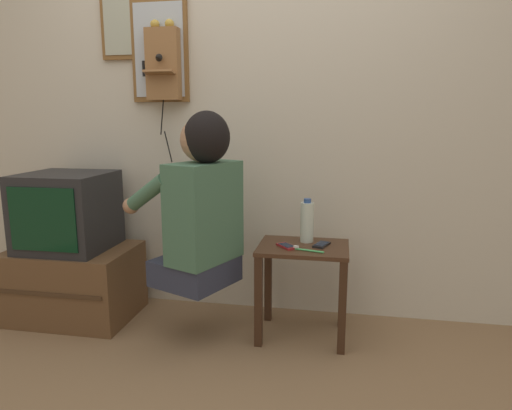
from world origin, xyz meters
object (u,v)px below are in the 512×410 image
object	(u,v)px
person	(201,204)
cell_phone_held	(287,246)
cell_phone_spare	(322,245)
water_bottle	(307,222)
television	(67,211)
framed_picture	(125,27)
toothbrush	(306,250)
wall_phone_antique	(164,64)
wall_mirror	(160,50)

from	to	relation	value
person	cell_phone_held	xyz separation A→B (m)	(0.44, 0.11, -0.24)
cell_phone_held	cell_phone_spare	size ratio (longest dim) A/B	0.98
water_bottle	television	bearing A→B (deg)	-176.63
person	framed_picture	distance (m)	1.25
cell_phone_held	toothbrush	size ratio (longest dim) A/B	0.83
television	water_bottle	world-z (taller)	television
person	wall_phone_antique	size ratio (longest dim) A/B	1.10
cell_phone_held	toothbrush	distance (m)	0.12
wall_mirror	water_bottle	bearing A→B (deg)	-14.64
cell_phone_held	water_bottle	xyz separation A→B (m)	(0.10, 0.13, 0.11)
framed_picture	wall_mirror	distance (m)	0.26
wall_mirror	cell_phone_spare	distance (m)	1.51
wall_phone_antique	toothbrush	distance (m)	1.39
wall_phone_antique	cell_phone_spare	xyz separation A→B (m)	(0.97, -0.27, -0.99)
cell_phone_held	water_bottle	size ratio (longest dim) A/B	0.55
person	water_bottle	world-z (taller)	person
framed_picture	cell_phone_held	world-z (taller)	framed_picture
person	cell_phone_spare	world-z (taller)	person
toothbrush	wall_mirror	bearing A→B (deg)	80.30
wall_mirror	framed_picture	bearing A→B (deg)	179.18
wall_mirror	cell_phone_spare	xyz separation A→B (m)	(1.01, -0.31, -1.08)
person	wall_phone_antique	bearing A→B (deg)	61.36
wall_mirror	cell_phone_held	size ratio (longest dim) A/B	4.54
television	cell_phone_held	xyz separation A→B (m)	(1.32, -0.05, -0.13)
water_bottle	toothbrush	distance (m)	0.21
wall_mirror	cell_phone_held	world-z (taller)	wall_mirror
framed_picture	toothbrush	size ratio (longest dim) A/B	2.34
cell_phone_spare	water_bottle	size ratio (longest dim) A/B	0.56
wall_phone_antique	cell_phone_held	xyz separation A→B (m)	(0.79, -0.33, -0.99)
wall_phone_antique	toothbrush	size ratio (longest dim) A/B	5.16
person	cell_phone_held	size ratio (longest dim) A/B	6.87
cell_phone_spare	toothbrush	xyz separation A→B (m)	(-0.07, -0.12, 0.00)
person	wall_mirror	size ratio (longest dim) A/B	1.51
cell_phone_spare	television	bearing A→B (deg)	-160.31
cell_phone_held	toothbrush	xyz separation A→B (m)	(0.11, -0.05, 0.00)
framed_picture	cell_phone_spare	distance (m)	1.76
wall_mirror	cell_phone_held	bearing A→B (deg)	-24.21
cell_phone_spare	toothbrush	bearing A→B (deg)	-102.79
wall_phone_antique	cell_phone_held	size ratio (longest dim) A/B	6.25
person	framed_picture	size ratio (longest dim) A/B	2.43
wall_phone_antique	cell_phone_spare	bearing A→B (deg)	-15.34
wall_mirror	wall_phone_antique	bearing A→B (deg)	-45.86
person	wall_phone_antique	world-z (taller)	wall_phone_antique
wall_phone_antique	framed_picture	distance (m)	0.34
water_bottle	wall_phone_antique	bearing A→B (deg)	167.20
cell_phone_held	framed_picture	bearing A→B (deg)	120.56
wall_mirror	water_bottle	size ratio (longest dim) A/B	2.48
person	cell_phone_spare	distance (m)	0.69
framed_picture	water_bottle	distance (m)	1.61
framed_picture	toothbrush	xyz separation A→B (m)	(1.16, -0.43, -1.22)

